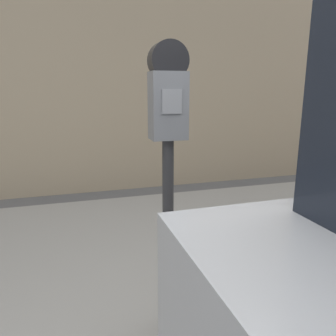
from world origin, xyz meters
name	(u,v)px	position (x,y,z in m)	size (l,w,h in m)	color
sidewalk	(194,243)	(0.00, 2.20, 0.06)	(24.00, 2.80, 0.12)	#9E9B96
building_facade	(141,2)	(0.00, 4.49, 2.73)	(24.00, 0.30, 5.46)	tan
parking_meter	(168,135)	(-0.59, 1.09, 1.29)	(0.19, 0.14, 1.63)	#2D2D30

